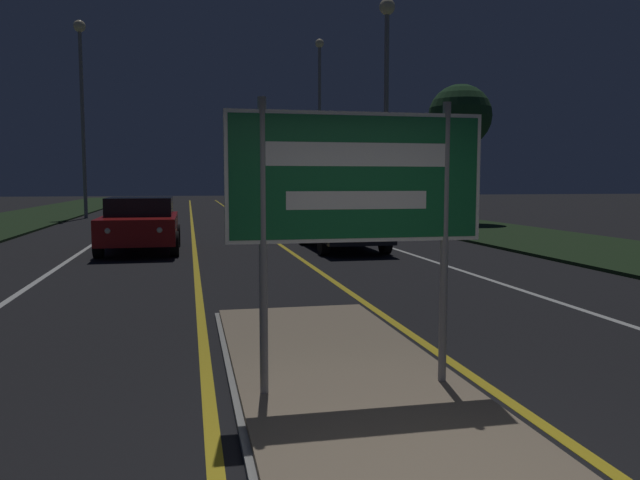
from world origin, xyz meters
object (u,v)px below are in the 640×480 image
streetlight_right_near (387,70)px  streetlight_right_far (320,103)px  streetlight_left_far (82,85)px  car_receding_0 (342,224)px  car_approaching_0 (140,223)px  highway_sign (357,188)px  car_receding_1 (273,206)px

streetlight_right_near → streetlight_right_far: size_ratio=0.85×
streetlight_left_far → car_receding_0: bearing=-61.3°
streetlight_right_near → car_approaching_0: size_ratio=2.10×
streetlight_left_far → streetlight_right_far: (13.00, 3.83, -0.09)m
streetlight_right_near → streetlight_right_far: streetlight_right_far is taller
highway_sign → streetlight_right_far: bearing=78.7°
highway_sign → streetlight_left_far: (-6.51, 28.48, 4.86)m
highway_sign → streetlight_left_far: 29.62m
streetlight_right_far → car_receding_1: (-4.11, -9.26, -5.82)m
car_receding_0 → streetlight_right_near: bearing=63.1°
streetlight_left_far → car_approaching_0: (3.86, -16.30, -5.91)m
streetlight_right_far → streetlight_left_far: bearing=-163.6°
streetlight_right_far → car_approaching_0: streetlight_right_far is taller
car_approaching_0 → streetlight_right_near: bearing=34.4°
streetlight_left_far → streetlight_right_near: (12.64, -10.28, -0.57)m
highway_sign → car_receding_1: 23.20m
highway_sign → car_approaching_0: highway_sign is taller
highway_sign → car_receding_0: 11.93m
car_receding_1 → car_approaching_0: 11.98m
car_receding_0 → car_receding_1: 11.50m
streetlight_right_near → streetlight_right_far: (0.35, 14.11, 0.48)m
car_approaching_0 → car_receding_0: bearing=-6.5°
streetlight_right_near → car_approaching_0: streetlight_right_near is taller
streetlight_right_near → car_approaching_0: (-8.79, -6.02, -5.34)m
streetlight_right_near → car_receding_1: streetlight_right_near is taller
streetlight_left_far → car_receding_1: bearing=-31.4°
highway_sign → streetlight_right_near: (6.13, 18.20, 4.29)m
streetlight_right_near → car_receding_0: size_ratio=1.96×
car_receding_0 → car_receding_1: (-0.39, 11.50, 0.06)m
highway_sign → streetlight_right_near: streetlight_right_near is taller
car_receding_0 → car_approaching_0: car_approaching_0 is taller
streetlight_right_near → car_receding_1: 8.14m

